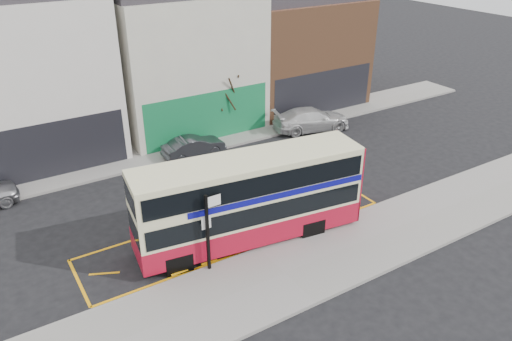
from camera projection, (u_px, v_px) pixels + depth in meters
ground at (254, 247)px, 21.40m from camera, size 120.00×120.00×0.00m
pavement at (285, 274)px, 19.62m from camera, size 40.00×4.00×0.15m
kerb at (259, 250)px, 21.08m from camera, size 40.00×0.15×0.15m
far_pavement at (157, 153)px, 29.69m from camera, size 50.00×3.00×0.15m
road_markings at (236, 229)px, 22.61m from camera, size 14.00×3.40×0.01m
terrace_left at (29, 64)px, 27.74m from camera, size 8.00×8.01×11.80m
terrace_green_shop at (178, 48)px, 32.08m from camera, size 9.00×8.01×11.30m
terrace_right at (292, 40)px, 36.53m from camera, size 9.00×8.01×10.30m
double_decker_bus at (250, 198)px, 20.99m from camera, size 10.04×3.55×3.92m
bus_stop_post at (209, 226)px, 18.99m from camera, size 0.83×0.14×3.35m
car_grey at (194, 147)px, 29.21m from camera, size 3.75×1.36×1.23m
car_white at (311, 119)px, 32.82m from camera, size 5.46×3.24×1.48m
street_tree_right at (226, 82)px, 30.93m from camera, size 2.35×2.35×5.08m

